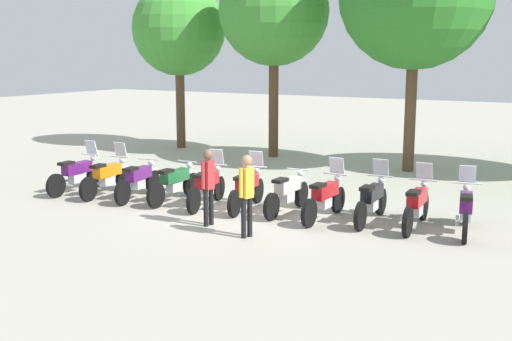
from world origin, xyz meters
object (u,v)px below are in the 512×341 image
Objects in this scene: motorcycle_1 at (107,176)px; motorcycle_5 at (247,189)px; motorcycle_4 at (207,186)px; motorcycle_3 at (175,182)px; tree_1 at (274,11)px; motorcycle_0 at (77,173)px; motorcycle_2 at (138,180)px; person_1 at (247,189)px; motorcycle_10 at (466,209)px; person_0 at (208,181)px; motorcycle_9 at (417,205)px; motorcycle_8 at (372,200)px; tree_0 at (179,30)px; motorcycle_6 at (287,192)px; motorcycle_7 at (325,197)px.

motorcycle_5 is at bearing -88.78° from motorcycle_1.
motorcycle_3 is at bearing 79.33° from motorcycle_4.
motorcycle_1 is at bearing -95.33° from tree_1.
motorcycle_1 is at bearing -86.97° from motorcycle_0.
person_1 is at bearing -121.10° from motorcycle_2.
tree_1 is at bearing 38.49° from motorcycle_10.
motorcycle_3 is 1.28× the size of person_0.
motorcycle_5 reaches higher than motorcycle_3.
motorcycle_2 is at bearing 85.20° from motorcycle_4.
person_1 reaches higher than motorcycle_10.
motorcycle_9 is at bearing -93.61° from motorcycle_5.
motorcycle_0 and motorcycle_9 have the same top height.
motorcycle_8 is at bearing -92.43° from motorcycle_2.
tree_0 is at bearing 35.93° from motorcycle_5.
motorcycle_6 is (5.11, 0.68, -0.01)m from motorcycle_1.
motorcycle_6 is at bearing -40.74° from tree_0.
person_0 is (0.04, -1.73, 0.49)m from motorcycle_5.
motorcycle_3 and motorcycle_6 have the same top height.
tree_1 reaches higher than motorcycle_6.
person_0 is (-5.06, -2.25, 0.49)m from motorcycle_10.
motorcycle_7 and motorcycle_9 have the same top height.
motorcycle_2 is 6.18m from motorcycle_8.
motorcycle_0 is at bearing 92.88° from motorcycle_9.
motorcycle_3 is at bearing -54.42° from tree_0.
motorcycle_0 is 9.24m from motorcycle_9.
motorcycle_4 is (3.06, 0.28, 0.00)m from motorcycle_1.
motorcycle_6 is 9.79m from tree_1.
tree_0 is (-7.70, 7.68, 4.20)m from motorcycle_5.
motorcycle_8 is at bearing -109.52° from person_1.
motorcycle_2 is at bearing -60.29° from tree_0.
motorcycle_8 is (3.07, 0.37, 0.00)m from motorcycle_5.
motorcycle_10 is at bearing -39.71° from tree_1.
motorcycle_0 is 1.01× the size of motorcycle_5.
motorcycle_7 is at bearing -95.61° from motorcycle_6.
motorcycle_2 is 1.27× the size of person_0.
motorcycle_5 is 1.27× the size of person_0.
motorcycle_0 is 1.28× the size of person_0.
motorcycle_1 is at bearing 83.93° from motorcycle_2.
tree_0 is at bearing 14.44° from motorcycle_0.
motorcycle_1 is (1.02, 0.11, 0.00)m from motorcycle_0.
motorcycle_6 is at bearing -108.29° from person_0.
motorcycle_7 is 1.00× the size of motorcycle_9.
motorcycle_5 is 9.50m from tree_1.
tree_0 is at bearing 33.90° from motorcycle_3.
motorcycle_3 is 2.61m from person_0.
motorcycle_1 is at bearing 88.04° from motorcycle_5.
motorcycle_10 is at bearing -85.23° from motorcycle_6.
motorcycle_5 is 0.30× the size of tree_1.
person_1 is (-1.82, -2.48, 0.51)m from motorcycle_8.
motorcycle_1 is 6.16m from motorcycle_7.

